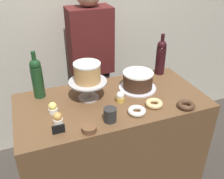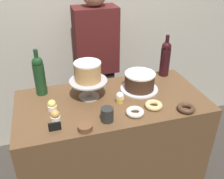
{
  "view_description": "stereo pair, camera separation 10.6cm",
  "coord_description": "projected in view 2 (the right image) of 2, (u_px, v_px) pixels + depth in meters",
  "views": [
    {
      "loc": [
        -0.5,
        -1.32,
        1.81
      ],
      "look_at": [
        0.0,
        0.0,
        1.0
      ],
      "focal_mm": 40.08,
      "sensor_mm": 36.0,
      "label": 1
    },
    {
      "loc": [
        -0.4,
        -1.36,
        1.81
      ],
      "look_at": [
        0.0,
        0.0,
        1.0
      ],
      "focal_mm": 40.08,
      "sensor_mm": 36.0,
      "label": 2
    }
  ],
  "objects": [
    {
      "name": "white_layer_cake",
      "position": [
        88.0,
        71.0,
        1.6
      ],
      "size": [
        0.17,
        0.17,
        0.13
      ],
      "color": "tan",
      "rests_on": "cake_stand_pedestal"
    },
    {
      "name": "barista_figure",
      "position": [
        97.0,
        71.0,
        2.24
      ],
      "size": [
        0.36,
        0.22,
        1.6
      ],
      "color": "black",
      "rests_on": "ground_plane"
    },
    {
      "name": "silver_serving_platter",
      "position": [
        139.0,
        89.0,
        1.79
      ],
      "size": [
        0.27,
        0.27,
        0.01
      ],
      "color": "silver",
      "rests_on": "display_counter"
    },
    {
      "name": "donut_glazed",
      "position": [
        154.0,
        105.0,
        1.58
      ],
      "size": [
        0.11,
        0.11,
        0.03
      ],
      "color": "#E0C17F",
      "rests_on": "display_counter"
    },
    {
      "name": "cupcake_caramel",
      "position": [
        55.0,
        116.0,
        1.45
      ],
      "size": [
        0.06,
        0.06,
        0.07
      ],
      "color": "white",
      "rests_on": "display_counter"
    },
    {
      "name": "cookie_stack",
      "position": [
        85.0,
        128.0,
        1.39
      ],
      "size": [
        0.08,
        0.08,
        0.03
      ],
      "color": "brown",
      "rests_on": "display_counter"
    },
    {
      "name": "donut_chocolate",
      "position": [
        186.0,
        108.0,
        1.55
      ],
      "size": [
        0.11,
        0.11,
        0.03
      ],
      "color": "#472D1E",
      "rests_on": "display_counter"
    },
    {
      "name": "cupcake_vanilla",
      "position": [
        120.0,
        97.0,
        1.63
      ],
      "size": [
        0.06,
        0.06,
        0.07
      ],
      "color": "gold",
      "rests_on": "display_counter"
    },
    {
      "name": "coffee_cup_ceramic",
      "position": [
        107.0,
        115.0,
        1.45
      ],
      "size": [
        0.08,
        0.08,
        0.08
      ],
      "color": "#282828",
      "rests_on": "display_counter"
    },
    {
      "name": "cake_stand_pedestal",
      "position": [
        89.0,
        86.0,
        1.66
      ],
      "size": [
        0.25,
        0.25,
        0.13
      ],
      "color": "#B2B2B7",
      "rests_on": "display_counter"
    },
    {
      "name": "chocolate_round_cake",
      "position": [
        140.0,
        81.0,
        1.76
      ],
      "size": [
        0.21,
        0.21,
        0.12
      ],
      "color": "#3D2619",
      "rests_on": "silver_serving_platter"
    },
    {
      "name": "wine_bottle_green",
      "position": [
        39.0,
        75.0,
        1.67
      ],
      "size": [
        0.08,
        0.08,
        0.33
      ],
      "color": "#193D1E",
      "rests_on": "display_counter"
    },
    {
      "name": "donut_sugar",
      "position": [
        135.0,
        112.0,
        1.52
      ],
      "size": [
        0.11,
        0.11,
        0.03
      ],
      "color": "silver",
      "rests_on": "display_counter"
    },
    {
      "name": "price_sign_chalkboard",
      "position": [
        55.0,
        127.0,
        1.38
      ],
      "size": [
        0.07,
        0.01,
        0.05
      ],
      "color": "black",
      "rests_on": "display_counter"
    },
    {
      "name": "cupcake_lemon",
      "position": [
        52.0,
        106.0,
        1.55
      ],
      "size": [
        0.06,
        0.06,
        0.07
      ],
      "color": "white",
      "rests_on": "display_counter"
    },
    {
      "name": "wine_bottle_dark_red",
      "position": [
        165.0,
        58.0,
        1.92
      ],
      "size": [
        0.08,
        0.08,
        0.33
      ],
      "color": "black",
      "rests_on": "display_counter"
    },
    {
      "name": "display_counter",
      "position": [
        112.0,
        151.0,
        1.9
      ],
      "size": [
        1.26,
        0.62,
        0.92
      ],
      "color": "brown",
      "rests_on": "ground_plane"
    },
    {
      "name": "back_wall",
      "position": [
        84.0,
        13.0,
        2.22
      ],
      "size": [
        6.0,
        0.05,
        2.6
      ],
      "color": "#BCB7A8",
      "rests_on": "ground_plane"
    }
  ]
}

